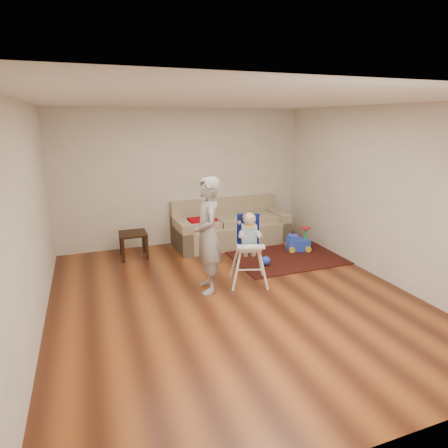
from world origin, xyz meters
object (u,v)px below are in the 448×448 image
object	(u,v)px
side_table	(134,245)
ride_on_toy	(298,239)
adult	(208,236)
sofa	(231,223)
high_chair	(249,250)
toy_ball	(266,261)

from	to	relation	value
side_table	ride_on_toy	size ratio (longest dim) A/B	1.03
side_table	adult	size ratio (longest dim) A/B	0.28
sofa	ride_on_toy	bearing A→B (deg)	-40.46
sofa	adult	size ratio (longest dim) A/B	1.37
ride_on_toy	high_chair	distance (m)	1.87
side_table	toy_ball	xyz separation A→B (m)	(2.10, -1.24, -0.14)
high_chair	adult	xyz separation A→B (m)	(-0.66, -0.02, 0.30)
side_table	high_chair	bearing A→B (deg)	-49.27
sofa	side_table	distance (m)	1.99
adult	ride_on_toy	bearing A→B (deg)	123.75
sofa	ride_on_toy	size ratio (longest dim) A/B	5.04
ride_on_toy	sofa	bearing A→B (deg)	154.99
sofa	high_chair	size ratio (longest dim) A/B	2.04
sofa	high_chair	xyz separation A→B (m)	(-0.45, -1.90, 0.10)
sofa	toy_ball	size ratio (longest dim) A/B	14.20
side_table	sofa	bearing A→B (deg)	3.55
sofa	toy_ball	bearing A→B (deg)	-86.61
ride_on_toy	adult	bearing A→B (deg)	-140.42
ride_on_toy	toy_ball	distance (m)	1.09
side_table	toy_ball	distance (m)	2.45
ride_on_toy	toy_ball	size ratio (longest dim) A/B	2.82
ride_on_toy	high_chair	bearing A→B (deg)	-131.88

